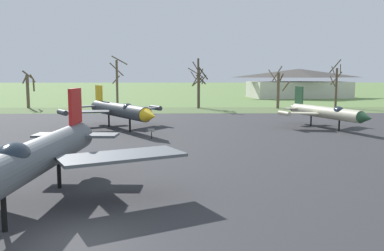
# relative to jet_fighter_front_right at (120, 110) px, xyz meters

# --- Properties ---
(ground_plane) EXTENTS (600.00, 600.00, 0.00)m
(ground_plane) POSITION_rel_jet_fighter_front_right_xyz_m (3.22, -31.56, -2.20)
(ground_plane) COLOR #607F42
(asphalt_apron) EXTENTS (75.45, 62.51, 0.05)m
(asphalt_apron) POSITION_rel_jet_fighter_front_right_xyz_m (3.22, -12.81, -2.18)
(asphalt_apron) COLOR #333335
(asphalt_apron) RESTS_ON ground
(grass_verge_strip) EXTENTS (135.45, 12.00, 0.06)m
(grass_verge_strip) POSITION_rel_jet_fighter_front_right_xyz_m (3.22, 24.44, -2.17)
(grass_verge_strip) COLOR #54693B
(grass_verge_strip) RESTS_ON ground
(jet_fighter_front_right) EXTENTS (11.87, 14.52, 4.81)m
(jet_fighter_front_right) POSITION_rel_jet_fighter_front_right_xyz_m (0.00, 0.00, 0.00)
(jet_fighter_front_right) COLOR #33383D
(jet_fighter_front_right) RESTS_ON ground
(info_placard_front_right) EXTENTS (0.65, 0.31, 1.02)m
(info_placard_front_right) POSITION_rel_jet_fighter_front_right_xyz_m (4.04, -6.98, -1.53)
(info_placard_front_right) COLOR black
(info_placard_front_right) RESTS_ON ground
(jet_fighter_rear_center) EXTENTS (13.97, 17.46, 5.30)m
(jet_fighter_rear_center) POSITION_rel_jet_fighter_front_right_xyz_m (0.19, -27.68, 0.18)
(jet_fighter_rear_center) COLOR #565B60
(jet_fighter_rear_center) RESTS_ON ground
(jet_fighter_rear_left) EXTENTS (9.31, 13.06, 4.65)m
(jet_fighter_rear_left) POSITION_rel_jet_fighter_front_right_xyz_m (23.18, 0.01, -0.29)
(jet_fighter_rear_left) COLOR #B7B293
(jet_fighter_rear_left) RESTS_ON ground
(bare_tree_far_left) EXTENTS (2.38, 2.60, 6.89)m
(bare_tree_far_left) POSITION_rel_jet_fighter_front_right_xyz_m (-20.97, 29.94, 1.43)
(bare_tree_far_left) COLOR brown
(bare_tree_far_left) RESTS_ON ground
(bare_tree_left_of_center) EXTENTS (3.13, 3.03, 9.40)m
(bare_tree_left_of_center) POSITION_rel_jet_fighter_front_right_xyz_m (-4.69, 28.61, 2.67)
(bare_tree_left_of_center) COLOR brown
(bare_tree_left_of_center) RESTS_ON ground
(bare_tree_center) EXTENTS (3.37, 3.40, 8.96)m
(bare_tree_center) POSITION_rel_jet_fighter_front_right_xyz_m (9.77, 28.26, 2.67)
(bare_tree_center) COLOR brown
(bare_tree_center) RESTS_ON ground
(bare_tree_right_of_center) EXTENTS (3.05, 3.08, 7.77)m
(bare_tree_right_of_center) POSITION_rel_jet_fighter_front_right_xyz_m (10.08, 30.10, 1.92)
(bare_tree_right_of_center) COLOR #42382D
(bare_tree_right_of_center) RESTS_ON ground
(bare_tree_far_right) EXTENTS (3.48, 3.40, 7.70)m
(bare_tree_far_right) POSITION_rel_jet_fighter_front_right_xyz_m (24.28, 27.89, 1.53)
(bare_tree_far_right) COLOR brown
(bare_tree_far_right) RESTS_ON ground
(bare_tree_backdrop_extra) EXTENTS (2.41, 2.40, 8.96)m
(bare_tree_backdrop_extra) POSITION_rel_jet_fighter_front_right_xyz_m (35.54, 30.48, 2.19)
(bare_tree_backdrop_extra) COLOR brown
(bare_tree_backdrop_extra) RESTS_ON ground
(visitor_building) EXTENTS (27.87, 16.58, 7.62)m
(visitor_building) POSITION_rel_jet_fighter_front_right_xyz_m (38.01, 64.19, 1.54)
(visitor_building) COLOR beige
(visitor_building) RESTS_ON ground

